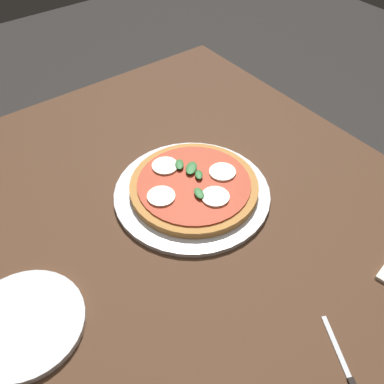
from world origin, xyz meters
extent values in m
plane|color=#2D2B28|center=(0.00, 0.00, 0.00)|extent=(6.00, 6.00, 0.00)
cube|color=#4C301E|center=(0.00, 0.00, 0.69)|extent=(1.30, 1.07, 0.04)
cube|color=#4C301E|center=(-0.57, 0.46, 0.34)|extent=(0.07, 0.07, 0.67)
cylinder|color=silver|center=(-0.06, 0.05, 0.72)|extent=(0.37, 0.37, 0.01)
cylinder|color=#C6843F|center=(-0.07, 0.06, 0.73)|extent=(0.30, 0.30, 0.02)
cylinder|color=#B7381E|center=(-0.07, 0.06, 0.74)|extent=(0.26, 0.26, 0.00)
cylinder|color=#F4EACC|center=(0.00, 0.07, 0.75)|extent=(0.06, 0.06, 0.00)
cylinder|color=#F4EACC|center=(-0.05, 0.13, 0.75)|extent=(0.06, 0.06, 0.00)
cylinder|color=#F4EACC|center=(-0.15, 0.04, 0.75)|extent=(0.06, 0.06, 0.00)
cylinder|color=#F4EACC|center=(-0.07, -0.03, 0.75)|extent=(0.06, 0.06, 0.00)
ellipsoid|color=#286B2D|center=(-0.13, 0.06, 0.75)|extent=(0.04, 0.04, 0.00)
ellipsoid|color=#286B2D|center=(-0.08, 0.08, 0.75)|extent=(0.04, 0.03, 0.00)
ellipsoid|color=#286B2D|center=(-0.03, 0.04, 0.75)|extent=(0.04, 0.03, 0.00)
ellipsoid|color=#286B2D|center=(-0.11, 0.08, 0.75)|extent=(0.05, 0.05, 0.00)
cylinder|color=white|center=(0.02, -0.39, 0.72)|extent=(0.22, 0.22, 0.01)
cube|color=silver|center=(0.38, 0.03, 0.71)|extent=(0.11, 0.06, 0.00)
camera|label=1|loc=(0.51, -0.38, 1.44)|focal=40.35mm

